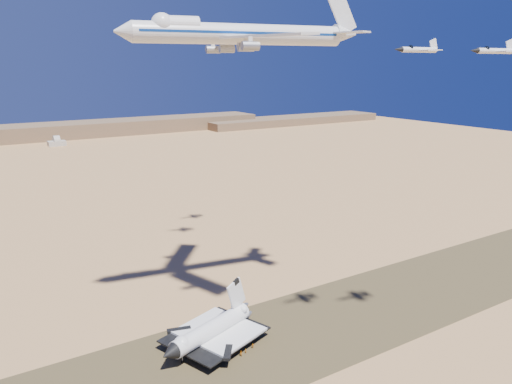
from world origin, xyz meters
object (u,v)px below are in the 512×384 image
shuttle (211,332)px  crew_b (241,353)px  crew_c (253,346)px  chase_jet_a (418,50)px  chase_jet_c (225,31)px  chase_jet_b (494,51)px  carrier_747 (234,34)px  crew_a (246,351)px  chase_jet_d (234,35)px

shuttle → crew_b: size_ratio=21.45×
crew_c → chase_jet_a: bearing=157.2°
chase_jet_c → chase_jet_b: bearing=-58.8°
carrier_747 → crew_b: 101.64m
crew_a → crew_c: crew_c is taller
chase_jet_b → chase_jet_d: size_ratio=1.09×
carrier_747 → crew_b: carrier_747 is taller
shuttle → chase_jet_a: (45.95, -36.63, 88.16)m
crew_b → chase_jet_b: size_ratio=0.11×
shuttle → crew_c: size_ratio=22.09×
chase_jet_c → crew_a: bearing=-96.5°
chase_jet_a → shuttle: bearing=145.3°
chase_jet_d → carrier_747: bearing=-118.6°
carrier_747 → chase_jet_b: bearing=-40.9°
crew_b → chase_jet_c: bearing=-65.9°
crew_b → crew_c: bearing=-111.7°
chase_jet_c → chase_jet_d: (15.72, 19.59, -0.41)m
chase_jet_d → chase_jet_a: bearing=-94.0°
chase_jet_a → chase_jet_c: 99.13m
crew_c → shuttle: bearing=-22.8°
crew_b → crew_c: size_ratio=1.03×
crew_b → chase_jet_a: bearing=-162.3°
shuttle → chase_jet_a: size_ratio=2.53×
chase_jet_b → crew_b: bearing=156.6°
crew_b → carrier_747: bearing=-67.3°
crew_b → crew_c: 5.83m
carrier_747 → chase_jet_d: size_ratio=5.58×
chase_jet_a → chase_jet_b: size_ratio=0.97×
chase_jet_d → shuttle: bearing=-123.6°
carrier_747 → crew_a: carrier_747 is taller
chase_jet_b → chase_jet_d: 128.52m
shuttle → crew_b: 12.39m
shuttle → chase_jet_d: chase_jet_d is taller
carrier_747 → chase_jet_a: 57.69m
crew_a → chase_jet_d: (49.52, 91.31, 101.95)m
crew_a → chase_jet_b: chase_jet_b is taller
shuttle → chase_jet_c: bearing=37.0°
shuttle → carrier_747: 96.41m
crew_c → chase_jet_b: bearing=160.9°
carrier_747 → crew_c: carrier_747 is taller
shuttle → chase_jet_d: size_ratio=2.67×
crew_a → crew_b: crew_b is taller
crew_b → chase_jet_d: bearing=-68.8°
carrier_747 → chase_jet_d: 78.59m
crew_b → chase_jet_a: 104.29m
chase_jet_a → crew_a: bearing=149.0°
crew_c → chase_jet_b: (54.31, -37.80, 92.16)m
chase_jet_a → carrier_747: bearing=123.2°
shuttle → chase_jet_c: 123.02m
shuttle → crew_a: bearing=-72.4°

